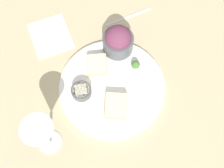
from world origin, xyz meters
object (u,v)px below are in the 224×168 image
cheese_toast_near (116,106)px  napkin (51,35)px  salad_bowl (118,41)px  wine_glass (41,133)px  sauce_ramekin (81,91)px  fork (127,17)px  cheese_toast_far (97,65)px

cheese_toast_near → napkin: size_ratio=0.46×
salad_bowl → wine_glass: (-0.35, 0.13, 0.06)m
sauce_ramekin → fork: bearing=-15.0°
salad_bowl → napkin: 0.24m
wine_glass → sauce_ramekin: bearing=-18.6°
cheese_toast_far → cheese_toast_near: bearing=-144.9°
napkin → cheese_toast_far: bearing=-115.6°
wine_glass → fork: bearing=-16.2°
wine_glass → napkin: wine_glass is taller
salad_bowl → napkin: size_ratio=0.52×
sauce_ramekin → cheese_toast_far: (0.10, -0.03, -0.00)m
sauce_ramekin → fork: sauce_ramekin is taller
cheese_toast_near → cheese_toast_far: 0.15m
salad_bowl → cheese_toast_near: (-0.20, -0.03, -0.03)m
fork → cheese_toast_far: bearing=165.0°
cheese_toast_far → wine_glass: 0.29m
napkin → fork: size_ratio=1.32×
sauce_ramekin → fork: size_ratio=0.42×
cheese_toast_near → wine_glass: bearing=130.1°
fork → wine_glass: bearing=163.8°
salad_bowl → fork: salad_bowl is taller
salad_bowl → sauce_ramekin: size_ratio=1.66×
wine_glass → fork: size_ratio=1.14×
cheese_toast_near → fork: cheese_toast_near is taller
cheese_toast_near → cheese_toast_far: same height
cheese_toast_far → fork: bearing=-15.0°
sauce_ramekin → cheese_toast_far: size_ratio=0.71×
napkin → fork: bearing=-61.8°
sauce_ramekin → wine_glass: bearing=161.4°
wine_glass → fork: (0.48, -0.14, -0.12)m
sauce_ramekin → wine_glass: 0.20m
cheese_toast_near → fork: 0.34m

